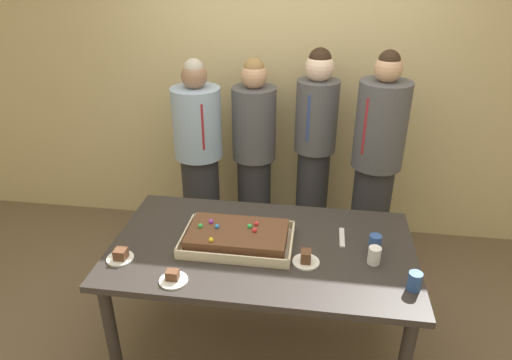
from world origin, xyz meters
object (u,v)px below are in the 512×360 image
Objects in this scene: plated_slice_near_left at (173,278)px; drink_cup_far_end at (375,243)px; drink_cup_nearest at (374,255)px; drink_cup_middle at (415,281)px; plated_slice_far_left at (306,259)px; person_far_right_suit at (254,154)px; cake_server_utensil at (342,237)px; plated_slice_near_right at (121,256)px; person_striped_tie_right at (376,165)px; sheet_cake at (238,237)px; person_serving_front at (314,151)px; person_green_shirt_behind at (199,159)px; party_table at (262,258)px.

drink_cup_far_end is at bearing 21.98° from plated_slice_near_left.
drink_cup_middle is at bearing -46.67° from drink_cup_nearest.
plated_slice_far_left is 0.09× the size of person_far_right_suit.
plated_slice_far_left reaches higher than cake_server_utensil.
cake_server_utensil is (-0.18, 0.10, -0.05)m from drink_cup_far_end.
plated_slice_near_right is 1.00× the size of plated_slice_far_left.
drink_cup_nearest is (0.37, 0.05, 0.02)m from plated_slice_far_left.
plated_slice_near_left is at bearing 1.20° from person_striped_tie_right.
sheet_cake is 1.28m from person_serving_front.
plated_slice_near_left is 1.47m from person_green_shirt_behind.
drink_cup_far_end is (0.38, 0.17, 0.02)m from plated_slice_far_left.
plated_slice_near_left is at bearing -158.02° from drink_cup_far_end.
person_far_right_suit is at bearing 126.67° from drink_cup_far_end.
drink_cup_far_end is 0.21m from cake_server_utensil.
drink_cup_far_end is at bearing 36.48° from person_serving_front.
party_table is 11.70× the size of plated_slice_far_left.
person_serving_front is (0.68, 1.59, 0.09)m from plated_slice_near_left.
person_green_shirt_behind reaches higher than cake_server_utensil.
sheet_cake is at bearing 54.26° from plated_slice_near_left.
person_striped_tie_right reaches higher than person_far_right_suit.
drink_cup_far_end is 0.06× the size of person_far_right_suit.
person_green_shirt_behind is (-0.65, 1.07, 0.13)m from party_table.
plated_slice_near_right is 1.28m from cake_server_utensil.
sheet_cake is 4.26× the size of plated_slice_near_right.
sheet_cake is at bearing -176.39° from drink_cup_far_end.
plated_slice_near_right is 0.09× the size of person_serving_front.
party_table is 0.66m from drink_cup_far_end.
sheet_cake is at bearing -0.01° from person_striped_tie_right.
plated_slice_far_left is 1.50× the size of drink_cup_middle.
sheet_cake is 1.22m from person_far_right_suit.
sheet_cake reaches higher than plated_slice_far_left.
plated_slice_near_right is 0.09× the size of person_far_right_suit.
person_striped_tie_right is (0.87, 1.02, 0.06)m from sheet_cake.
plated_slice_far_left is 1.43m from person_far_right_suit.
plated_slice_near_left is 1.61m from person_far_right_suit.
person_green_shirt_behind is 0.45m from person_far_right_suit.
drink_cup_far_end reaches higher than party_table.
sheet_cake reaches higher than plated_slice_near_left.
plated_slice_near_left is at bearing -10.67° from person_far_right_suit.
drink_cup_nearest reaches higher than plated_slice_near_left.
drink_cup_nearest is (0.77, -0.07, 0.00)m from sheet_cake.
party_table is at bearing -162.14° from cake_server_utensil.
person_far_right_suit is (-0.86, 1.29, -0.01)m from drink_cup_nearest.
drink_cup_nearest and drink_cup_far_end have the same top height.
plated_slice_far_left is 0.34m from cake_server_utensil.
person_serving_front reaches higher than cake_server_utensil.
drink_cup_middle is 1.00× the size of drink_cup_far_end.
person_green_shirt_behind reaches higher than plated_slice_far_left.
drink_cup_nearest is at bearing 8.21° from plated_slice_far_left.
sheet_cake reaches higher than drink_cup_middle.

